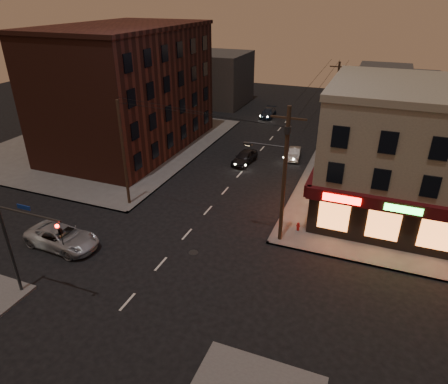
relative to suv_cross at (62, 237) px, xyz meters
The scene contains 17 objects.
ground 7.70m from the suv_cross, ahead, with size 120.00×120.00×0.00m, color black.
sidewalk_ne 32.36m from the suv_cross, 37.62° to the left, with size 24.00×28.00×0.15m, color #514F4C.
sidewalk_nw 22.32m from the suv_cross, 117.72° to the left, with size 24.00×28.00×0.15m, color #514F4C.
pizza_building 27.87m from the suv_cross, 31.05° to the left, with size 15.85×12.85×10.50m.
brick_apartment 21.72m from the suv_cross, 109.20° to the left, with size 12.00×20.00×13.00m, color #441E15.
bg_building_ne_a 44.46m from the suv_cross, 60.84° to the left, with size 10.00×12.00×7.00m, color #3F3D3A.
bg_building_nw 43.21m from the suv_cross, 97.17° to the left, with size 9.00×10.00×8.00m, color #3F3D3A.
bg_building_ne_b 56.32m from the suv_cross, 69.59° to the left, with size 8.00×8.00×6.00m, color #3F3D3A.
utility_pole_main 16.51m from the suv_cross, 24.59° to the left, with size 4.20×0.44×10.00m.
utility_pole_far 35.99m from the suv_cross, 66.23° to the left, with size 0.26×0.26×9.00m, color #382619.
utility_pole_west 8.26m from the suv_cross, 83.53° to the left, with size 0.24×0.24×9.00m, color #382619.
traffic_signal 6.26m from the suv_cross, 67.06° to the right, with size 4.49×0.32×6.47m.
suv_cross is the anchor object (origin of this frame).
sedan_near 20.96m from the suv_cross, 70.14° to the left, with size 1.64×4.09×1.39m, color black.
sedan_mid 25.89m from the suv_cross, 62.89° to the left, with size 1.24×3.54×1.17m, color slate.
sedan_far 38.05m from the suv_cross, 83.05° to the left, with size 1.73×4.26×1.23m, color #192332.
fire_hydrant 17.47m from the suv_cross, 28.01° to the left, with size 0.30×0.30×0.68m.
Camera 1 is at (12.12, -18.92, 16.60)m, focal length 32.00 mm.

